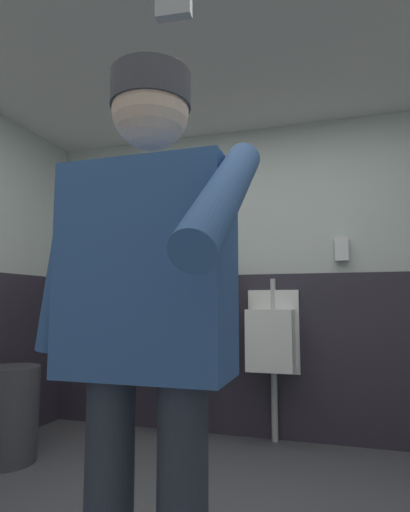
% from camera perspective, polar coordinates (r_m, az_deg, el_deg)
% --- Properties ---
extents(wall_back, '(4.43, 0.12, 2.52)m').
position_cam_1_polar(wall_back, '(3.51, 8.20, -2.87)').
color(wall_back, silver).
rests_on(wall_back, ground_plane).
extents(wainscot_band_back, '(3.83, 0.03, 1.28)m').
position_cam_1_polar(wainscot_band_back, '(3.46, 8.18, -13.12)').
color(wainscot_band_back, '#2D2833').
rests_on(wainscot_band_back, ground_plane).
extents(downlight_far, '(0.14, 0.14, 0.03)m').
position_cam_1_polar(downlight_far, '(2.85, -4.72, 24.44)').
color(downlight_far, white).
extents(urinal_left, '(0.40, 0.34, 1.24)m').
position_cam_1_polar(urinal_left, '(3.48, -3.50, -10.86)').
color(urinal_left, white).
rests_on(urinal_left, ground_plane).
extents(urinal_middle, '(0.40, 0.34, 1.24)m').
position_cam_1_polar(urinal_middle, '(3.29, 9.06, -11.05)').
color(urinal_middle, white).
rests_on(urinal_middle, ground_plane).
extents(privacy_divider_panel, '(0.04, 0.40, 0.90)m').
position_cam_1_polar(privacy_divider_panel, '(3.29, 2.28, -8.11)').
color(privacy_divider_panel, '#4C4C51').
extents(person, '(0.70, 0.60, 1.74)m').
position_cam_1_polar(person, '(1.22, -7.96, -6.63)').
color(person, '#2D3342').
rests_on(person, ground_plane).
extents(trash_bin, '(0.39, 0.39, 0.62)m').
position_cam_1_polar(trash_bin, '(3.27, -25.24, -18.88)').
color(trash_bin, '#38383D').
rests_on(trash_bin, ground_plane).
extents(soap_dispenser, '(0.10, 0.07, 0.18)m').
position_cam_1_polar(soap_dispenser, '(3.39, 18.08, 0.87)').
color(soap_dispenser, silver).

